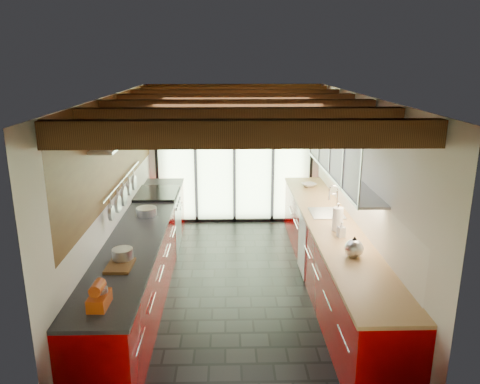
{
  "coord_description": "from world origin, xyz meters",
  "views": [
    {
      "loc": [
        -0.12,
        -5.86,
        3.05
      ],
      "look_at": [
        0.04,
        0.4,
        1.25
      ],
      "focal_mm": 35.0,
      "sensor_mm": 36.0,
      "label": 1
    }
  ],
  "objects_px": {
    "stand_mixer": "(99,296)",
    "kettle": "(354,247)",
    "soap_bottle": "(341,229)",
    "bowl": "(309,185)",
    "paper_towel": "(338,219)"
  },
  "relations": [
    {
      "from": "stand_mixer",
      "to": "soap_bottle",
      "type": "distance_m",
      "value": 3.01
    },
    {
      "from": "paper_towel",
      "to": "bowl",
      "type": "distance_m",
      "value": 2.14
    },
    {
      "from": "kettle",
      "to": "paper_towel",
      "type": "xyz_separation_m",
      "value": [
        0.0,
        0.81,
        0.04
      ]
    },
    {
      "from": "paper_towel",
      "to": "bowl",
      "type": "relative_size",
      "value": 1.52
    },
    {
      "from": "soap_bottle",
      "to": "bowl",
      "type": "height_order",
      "value": "soap_bottle"
    },
    {
      "from": "stand_mixer",
      "to": "kettle",
      "type": "relative_size",
      "value": 1.07
    },
    {
      "from": "soap_bottle",
      "to": "bowl",
      "type": "xyz_separation_m",
      "value": [
        0.0,
        2.35,
        -0.07
      ]
    },
    {
      "from": "paper_towel",
      "to": "soap_bottle",
      "type": "distance_m",
      "value": 0.22
    },
    {
      "from": "kettle",
      "to": "bowl",
      "type": "height_order",
      "value": "kettle"
    },
    {
      "from": "stand_mixer",
      "to": "paper_towel",
      "type": "distance_m",
      "value": 3.13
    },
    {
      "from": "stand_mixer",
      "to": "bowl",
      "type": "distance_m",
      "value": 4.71
    },
    {
      "from": "kettle",
      "to": "soap_bottle",
      "type": "height_order",
      "value": "kettle"
    },
    {
      "from": "stand_mixer",
      "to": "kettle",
      "type": "xyz_separation_m",
      "value": [
        2.54,
        1.02,
        0.01
      ]
    },
    {
      "from": "stand_mixer",
      "to": "bowl",
      "type": "bearing_deg",
      "value": 57.35
    },
    {
      "from": "stand_mixer",
      "to": "kettle",
      "type": "distance_m",
      "value": 2.74
    }
  ]
}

